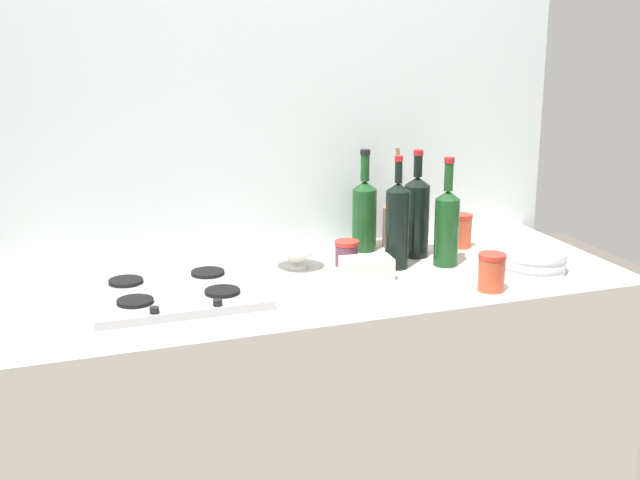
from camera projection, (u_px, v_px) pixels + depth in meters
The scene contains 14 objects.
counter_block at pixel (320, 421), 2.62m from camera, with size 1.80×0.70×0.90m, color beige.
backsplash_panel at pixel (279, 127), 2.74m from camera, with size 1.90×0.06×2.59m, color silver.
stovetop_hob at pixel (174, 292), 2.36m from camera, with size 0.46×0.39×0.04m.
plate_stack at pixel (531, 261), 2.57m from camera, with size 0.21×0.21×0.06m.
wine_bottle_leftmost at pixel (417, 215), 2.70m from camera, with size 0.08×0.08×0.34m.
wine_bottle_mid_left at pixel (447, 225), 2.61m from camera, with size 0.07×0.07×0.33m.
wine_bottle_mid_right at pixel (364, 213), 2.76m from camera, with size 0.08×0.08×0.33m.
wine_bottle_rightmost at pixel (397, 224), 2.58m from camera, with size 0.07×0.07×0.34m.
mixing_bowl at pixel (297, 257), 2.60m from camera, with size 0.15×0.15×0.06m.
butter_dish at pixel (367, 268), 2.51m from camera, with size 0.15×0.08×0.06m, color silver.
utensil_crock at pixel (396, 223), 2.82m from camera, with size 0.09×0.09×0.32m.
condiment_jar_front at pixel (347, 253), 2.63m from camera, with size 0.07×0.07×0.08m.
condiment_jar_rear at pixel (462, 231), 2.81m from camera, with size 0.06×0.06×0.11m.
condiment_jar_spare at pixel (492, 272), 2.40m from camera, with size 0.08×0.08×0.11m.
Camera 1 is at (-0.81, -2.23, 1.68)m, focal length 48.68 mm.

